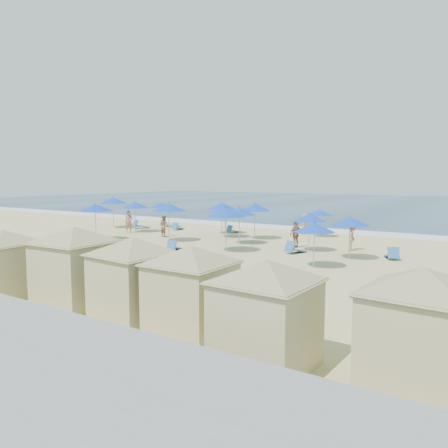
{
  "coord_description": "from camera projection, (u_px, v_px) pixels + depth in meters",
  "views": [
    {
      "loc": [
        14.62,
        -18.28,
        4.24
      ],
      "look_at": [
        0.61,
        3.0,
        1.56
      ],
      "focal_mm": 35.0,
      "sensor_mm": 36.0,
      "label": 1
    }
  ],
  "objects": [
    {
      "name": "ground",
      "position": [
        184.0,
        257.0,
        23.62
      ],
      "size": [
        160.0,
        160.0,
        0.0
      ],
      "primitive_type": "plane",
      "color": "#CFBE83",
      "rests_on": "ground"
    },
    {
      "name": "ocean",
      "position": [
        401.0,
        205.0,
        69.3
      ],
      "size": [
        160.0,
        80.0,
        0.06
      ],
      "primitive_type": "cube",
      "color": "#0E2A50",
      "rests_on": "ground"
    },
    {
      "name": "surf_line",
      "position": [
        300.0,
        229.0,
        36.49
      ],
      "size": [
        160.0,
        2.5,
        0.08
      ],
      "primitive_type": "cube",
      "color": "white",
      "rests_on": "ground"
    },
    {
      "name": "trash_bin",
      "position": [
        224.0,
        276.0,
        17.28
      ],
      "size": [
        1.0,
        1.0,
        0.77
      ],
      "primitive_type": "cube",
      "rotation": [
        0.0,
        0.0,
        0.39
      ],
      "color": "black",
      "rests_on": "ground"
    },
    {
      "name": "cabana_1",
      "position": [
        4.0,
        256.0,
        15.24
      ],
      "size": [
        4.28,
        4.28,
        2.7
      ],
      "color": "#C4B886",
      "rests_on": "ground"
    },
    {
      "name": "cabana_2",
      "position": [
        75.0,
        256.0,
        14.43
      ],
      "size": [
        4.66,
        4.66,
        2.92
      ],
      "color": "#C4B886",
      "rests_on": "ground"
    },
    {
      "name": "cabana_3",
      "position": [
        133.0,
        268.0,
        12.93
      ],
      "size": [
        4.37,
        4.37,
        2.75
      ],
      "color": "#C4B886",
      "rests_on": "ground"
    },
    {
      "name": "cabana_4",
      "position": [
        191.0,
        279.0,
        11.74
      ],
      "size": [
        4.29,
        4.29,
        2.69
      ],
      "color": "#C4B886",
      "rests_on": "ground"
    },
    {
      "name": "cabana_5",
      "position": [
        266.0,
        300.0,
        9.69
      ],
      "size": [
        4.31,
        4.31,
        2.7
      ],
      "color": "#C4B886",
      "rests_on": "ground"
    },
    {
      "name": "cabana_6",
      "position": [
        422.0,
        314.0,
        8.49
      ],
      "size": [
        4.43,
        4.43,
        2.79
      ],
      "color": "#C4B886",
      "rests_on": "ground"
    },
    {
      "name": "umbrella_0",
      "position": [
        113.0,
        200.0,
        37.05
      ],
      "size": [
        2.39,
        2.39,
        2.72
      ],
      "color": "#A5A8AD",
      "rests_on": "ground"
    },
    {
      "name": "umbrella_1",
      "position": [
        135.0,
        205.0,
        34.05
      ],
      "size": [
        2.18,
        2.18,
        2.48
      ],
      "color": "#A5A8AD",
      "rests_on": "ground"
    },
    {
      "name": "umbrella_2",
      "position": [
        161.0,
        205.0,
        37.72
      ],
      "size": [
        1.95,
        1.95,
        2.21
      ],
      "color": "#A5A8AD",
      "rests_on": "ground"
    },
    {
      "name": "umbrella_3",
      "position": [
        95.0,
        207.0,
        29.76
      ],
      "size": [
        2.28,
        2.28,
        2.59
      ],
      "color": "#A5A8AD",
      "rests_on": "ground"
    },
    {
      "name": "umbrella_4",
      "position": [
        225.0,
        208.0,
        30.97
      ],
      "size": [
        2.13,
        2.13,
        2.42
      ],
      "color": "#A5A8AD",
      "rests_on": "ground"
    },
    {
      "name": "umbrella_5",
      "position": [
        169.0,
        207.0,
        29.09
      ],
      "size": [
        2.34,
        2.34,
        2.67
      ],
      "color": "#A5A8AD",
      "rests_on": "ground"
    },
    {
      "name": "umbrella_6",
      "position": [
        226.0,
        212.0,
        24.93
      ],
      "size": [
        2.32,
        2.32,
        2.64
      ],
      "color": "#A5A8AD",
      "rests_on": "ground"
    },
    {
      "name": "umbrella_7",
      "position": [
        255.0,
        207.0,
        30.16
      ],
      "size": [
        2.27,
        2.27,
        2.58
      ],
      "color": "#A5A8AD",
      "rests_on": "ground"
    },
    {
      "name": "umbrella_8",
      "position": [
        309.0,
        217.0,
        25.13
      ],
      "size": [
        2.01,
        2.01,
        2.29
      ],
      "color": "#A5A8AD",
      "rests_on": "ground"
    },
    {
      "name": "umbrella_9",
      "position": [
        319.0,
        212.0,
        31.31
      ],
      "size": [
        1.82,
        1.82,
        2.07
      ],
      "color": "#A5A8AD",
      "rests_on": "ground"
    },
    {
      "name": "umbrella_10",
      "position": [
        350.0,
        221.0,
        22.63
      ],
      "size": [
        2.04,
        2.04,
        2.32
      ],
      "color": "#A5A8AD",
      "rests_on": "ground"
    },
    {
      "name": "umbrella_11",
      "position": [
        314.0,
        228.0,
        20.47
      ],
      "size": [
        1.96,
        1.96,
        2.23
      ],
      "color": "#A5A8AD",
      "rests_on": "ground"
    },
    {
      "name": "umbrella_12",
      "position": [
        239.0,
        211.0,
        27.89
      ],
      "size": [
        2.15,
        2.15,
        2.45
      ],
      "color": "#A5A8AD",
      "rests_on": "ground"
    },
    {
      "name": "umbrella_13",
      "position": [
        222.0,
        206.0,
        33.17
      ],
      "size": [
        2.18,
        2.18,
        2.48
      ],
      "color": "#A5A8AD",
      "rests_on": "ground"
    },
    {
      "name": "beach_chair_0",
      "position": [
        139.0,
        225.0,
        36.93
      ],
      "size": [
        1.13,
        1.54,
        0.77
      ],
      "color": "#2A609A",
      "rests_on": "ground"
    },
    {
      "name": "beach_chair_1",
      "position": [
        177.0,
        227.0,
        35.85
      ],
      "size": [
        0.6,
        1.21,
        0.65
      ],
      "color": "#2A609A",
      "rests_on": "ground"
    },
    {
      "name": "beach_chair_2",
      "position": [
        232.0,
        230.0,
        34.02
      ],
      "size": [
        0.76,
        1.21,
        0.62
      ],
      "color": "#2A609A",
      "rests_on": "ground"
    },
    {
      "name": "beach_chair_3",
      "position": [
        174.0,
        247.0,
        25.53
      ],
      "size": [
        0.87,
        1.32,
        0.67
      ],
      "color": "#2A609A",
      "rests_on": "ground"
    },
    {
      "name": "beach_chair_4",
      "position": [
        294.0,
        249.0,
        24.69
      ],
      "size": [
        0.95,
        1.46,
        0.74
      ],
      "color": "#2A609A",
      "rests_on": "ground"
    },
    {
      "name": "beach_chair_5",
      "position": [
        392.0,
        255.0,
        22.83
      ],
      "size": [
        1.03,
        1.4,
        0.71
      ],
      "color": "#2A609A",
      "rests_on": "ground"
    },
    {
      "name": "beachgoer_0",
      "position": [
        129.0,
        222.0,
        33.77
      ],
      "size": [
        0.7,
        0.76,
        1.74
      ],
      "primitive_type": "imported",
      "rotation": [
        0.0,
        0.0,
        0.98
      ],
      "color": "#A46F5B",
      "rests_on": "ground"
    },
    {
      "name": "beachgoer_1",
      "position": [
        164.0,
        226.0,
        31.63
      ],
      "size": [
        0.91,
        0.79,
        1.6
      ],
      "primitive_type": "imported",
      "rotation": [
        0.0,
        0.0,
        2.88
      ],
      "color": "#A46F5B",
      "rests_on": "ground"
    },
    {
      "name": "beachgoer_2",
      "position": [
        296.0,
        234.0,
        26.67
      ],
      "size": [
        0.69,
        1.07,
        1.69
      ],
      "primitive_type": "imported",
      "rotation": [
        0.0,
        0.0,
        4.41
      ],
      "color": "#A46F5B",
      "rests_on": "ground"
    },
    {
      "name": "beachgoer_3",
      "position": [
        352.0,
        237.0,
        25.53
      ],
      "size": [
        0.77,
        1.13,
        1.61
      ],
      "primitive_type": "imported",
      "rotation": [
        0.0,
        0.0,
        1.75
      ],
      "color": "#A46F5B",
      "rests_on": "ground"
    },
    {
      "name": "beachgoer_4",
      "position": [
        304.0,
        224.0,
        33.21
      ],
      "size": [
        0.9,
        0.88,
        1.57
      ],
      "primitive_type": "imported",
      "rotation": [
        0.0,
        0.0,
        2.41
      ],
      "color": "#A46F5B",
      "rests_on": "ground"
    }
  ]
}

